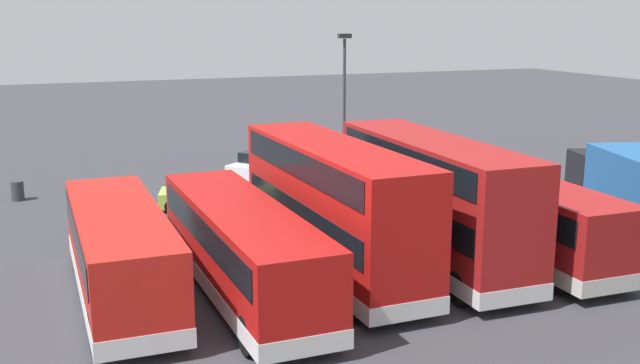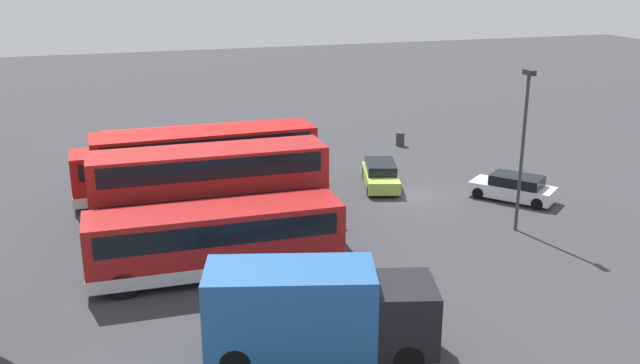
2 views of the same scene
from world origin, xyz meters
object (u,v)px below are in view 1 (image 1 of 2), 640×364
object	(u,v)px
lamp_post_tall	(344,95)
car_small_green	(262,163)
bus_double_decker_second	(432,198)
bus_single_deck_fifth	(120,252)
car_hatchback_silver	(208,194)
box_truck_blue	(632,184)
bus_double_decker_third	(333,205)
bus_single_deck_near_end	(518,214)
bus_single_deck_fourth	(242,247)
waste_bin_yellow	(18,191)

from	to	relation	value
lamp_post_tall	car_small_green	bearing A→B (deg)	-30.97
bus_double_decker_second	lamp_post_tall	bearing A→B (deg)	-101.12
bus_single_deck_fifth	car_hatchback_silver	bearing A→B (deg)	-116.77
box_truck_blue	bus_double_decker_second	bearing A→B (deg)	8.61
box_truck_blue	car_hatchback_silver	distance (m)	18.80
bus_double_decker_second	bus_double_decker_third	world-z (taller)	same
bus_single_deck_near_end	car_hatchback_silver	bearing A→B (deg)	-50.88
bus_double_decker_second	car_hatchback_silver	xyz separation A→B (m)	(5.62, -10.77, -1.75)
bus_double_decker_third	car_hatchback_silver	size ratio (longest dim) A/B	2.30
bus_single_deck_near_end	bus_single_deck_fourth	world-z (taller)	same
bus_single_deck_fifth	waste_bin_yellow	size ratio (longest dim) A/B	10.63
car_small_green	waste_bin_yellow	distance (m)	12.80
lamp_post_tall	bus_double_decker_second	bearing A→B (deg)	78.88
bus_single_deck_fourth	car_hatchback_silver	xyz separation A→B (m)	(-1.57, -11.30, -0.92)
bus_single_deck_fifth	lamp_post_tall	distance (m)	19.81
bus_single_deck_near_end	lamp_post_tall	size ratio (longest dim) A/B	1.35
bus_single_deck_fourth	waste_bin_yellow	size ratio (longest dim) A/B	12.03
waste_bin_yellow	bus_double_decker_third	bearing A→B (deg)	123.64
bus_double_decker_second	box_truck_blue	size ratio (longest dim) A/B	1.35
bus_single_deck_fourth	bus_single_deck_fifth	bearing A→B (deg)	-14.22
bus_double_decker_third	bus_single_deck_fifth	bearing A→B (deg)	0.10
car_small_green	waste_bin_yellow	xyz separation A→B (m)	(12.75, 1.06, -0.23)
car_hatchback_silver	car_small_green	world-z (taller)	same
bus_double_decker_second	car_small_green	bearing A→B (deg)	-86.24
bus_double_decker_second	bus_single_deck_fifth	bearing A→B (deg)	-2.11
waste_bin_yellow	car_hatchback_silver	bearing A→B (deg)	149.05
bus_double_decker_second	car_small_green	xyz separation A→B (m)	(1.10, -16.77, -1.75)
bus_single_deck_near_end	car_hatchback_silver	distance (m)	14.39
lamp_post_tall	waste_bin_yellow	distance (m)	17.23
car_hatchback_silver	bus_single_deck_near_end	bearing A→B (deg)	129.12
bus_single_deck_fifth	car_small_green	world-z (taller)	bus_single_deck_fifth
bus_single_deck_fourth	lamp_post_tall	world-z (taller)	lamp_post_tall
bus_single_deck_fifth	box_truck_blue	world-z (taller)	box_truck_blue
bus_single_deck_fourth	box_truck_blue	distance (m)	18.10
bus_double_decker_third	car_hatchback_silver	distance (m)	10.69
box_truck_blue	car_small_green	distance (m)	19.27
car_small_green	box_truck_blue	bearing A→B (deg)	128.12
box_truck_blue	bus_single_deck_near_end	bearing A→B (deg)	15.24
car_hatchback_silver	waste_bin_yellow	world-z (taller)	car_hatchback_silver
box_truck_blue	bus_single_deck_fourth	bearing A→B (deg)	6.86
car_hatchback_silver	lamp_post_tall	world-z (taller)	lamp_post_tall
box_truck_blue	waste_bin_yellow	xyz separation A→B (m)	(24.63, -14.07, -1.23)
bus_double_decker_second	bus_double_decker_third	bearing A→B (deg)	-6.41
bus_single_deck_fourth	lamp_post_tall	bearing A→B (deg)	-123.86
bus_single_deck_near_end	lamp_post_tall	world-z (taller)	lamp_post_tall
bus_double_decker_third	waste_bin_yellow	xyz separation A→B (m)	(10.18, -15.29, -1.97)
bus_double_decker_second	bus_single_deck_fifth	world-z (taller)	bus_double_decker_second
bus_single_deck_fourth	box_truck_blue	size ratio (longest dim) A/B	1.45
bus_double_decker_third	car_small_green	bearing A→B (deg)	-98.94
bus_double_decker_second	car_hatchback_silver	bearing A→B (deg)	-62.43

